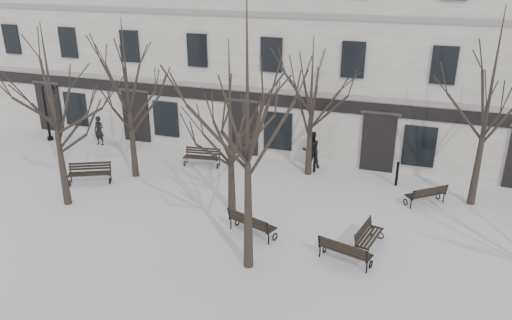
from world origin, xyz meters
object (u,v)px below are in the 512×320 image
at_px(bench_2, 345,251).
at_px(bench_4, 427,194).
at_px(tree_2, 247,106).
at_px(bench_0, 90,172).
at_px(tree_1, 230,108).
at_px(bench_1, 251,223).
at_px(bench_3, 202,156).
at_px(lamp_post, 49,109).
at_px(tree_0, 51,96).
at_px(bench_5, 368,236).

distance_m(bench_2, bench_4, 6.14).
bearing_deg(tree_2, bench_0, 156.55).
bearing_deg(tree_1, bench_0, 176.86).
bearing_deg(bench_1, bench_3, -31.11).
bearing_deg(tree_2, lamp_post, 150.94).
bearing_deg(bench_4, tree_2, 11.23).
xyz_separation_m(tree_0, bench_2, (11.99, -0.68, -4.24)).
height_order(tree_0, bench_1, tree_0).
relative_size(tree_2, bench_1, 4.42).
relative_size(tree_2, lamp_post, 2.73).
relative_size(tree_2, bench_0, 4.52).
relative_size(tree_0, bench_1, 3.72).
xyz_separation_m(tree_2, lamp_post, (-15.00, 8.33, -3.73)).
bearing_deg(bench_2, tree_1, -10.09).
distance_m(tree_0, bench_4, 15.91).
bearing_deg(lamp_post, tree_1, -19.92).
xyz_separation_m(bench_2, bench_3, (-8.30, 6.45, -0.01)).
bearing_deg(bench_1, tree_0, 20.07).
bearing_deg(bench_3, lamp_post, 168.43).
bearing_deg(bench_2, lamp_post, -6.20).
bearing_deg(bench_3, tree_0, -130.22).
xyz_separation_m(tree_1, bench_1, (1.45, -1.68, -3.88)).
xyz_separation_m(bench_0, lamp_post, (-5.69, 4.30, 1.39)).
xyz_separation_m(tree_2, bench_0, (-9.31, 4.04, -5.11)).
height_order(bench_2, bench_5, bench_2).
bearing_deg(bench_5, lamp_post, 84.38).
relative_size(bench_4, lamp_post, 0.53).
bearing_deg(lamp_post, tree_0, -46.66).
bearing_deg(bench_4, tree_1, -16.83).
height_order(tree_0, bench_2, tree_0).
relative_size(tree_1, lamp_post, 2.14).
xyz_separation_m(tree_0, bench_3, (3.68, 5.76, -4.25)).
distance_m(tree_1, bench_2, 6.87).
distance_m(bench_0, bench_1, 8.97).
bearing_deg(tree_1, tree_2, -60.70).
relative_size(bench_2, lamp_post, 0.59).
distance_m(bench_2, lamp_post, 19.46).
bearing_deg(tree_0, bench_2, -3.27).
xyz_separation_m(bench_0, bench_2, (12.37, -2.82, -0.02)).
height_order(bench_1, bench_4, bench_1).
bearing_deg(bench_5, tree_1, 90.66).
bearing_deg(bench_0, bench_4, -15.24).
relative_size(tree_2, bench_4, 5.14).
bearing_deg(bench_0, bench_3, 15.98).
xyz_separation_m(bench_5, lamp_post, (-18.68, 5.81, 1.44)).
bearing_deg(bench_0, bench_5, -32.38).
xyz_separation_m(tree_2, bench_3, (-5.24, 7.66, -5.14)).
relative_size(bench_0, lamp_post, 0.60).
bearing_deg(bench_5, bench_2, 166.34).
distance_m(bench_1, bench_2, 3.72).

